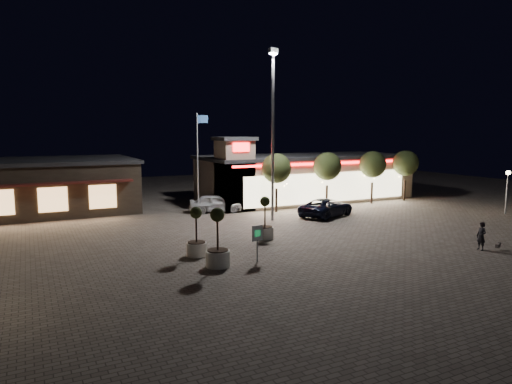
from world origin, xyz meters
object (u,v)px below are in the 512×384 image
white_sedan (216,203)px  pedestrian (481,236)px  pickup_truck (327,207)px  valet_sign (257,236)px  planter_left (196,241)px  planter_mid (218,248)px

white_sedan → pedestrian: size_ratio=2.74×
pickup_truck → valet_sign: (-10.42, -8.68, 0.59)m
planter_left → valet_sign: (2.40, -2.37, 0.49)m
pedestrian → valet_sign: valet_sign is taller
pickup_truck → planter_left: planter_left is taller
valet_sign → white_sedan: bearing=76.6°
planter_left → planter_mid: size_ratio=0.90×
planter_mid → valet_sign: bearing=-2.0°
pickup_truck → planter_left: bearing=93.9°
white_sedan → valet_sign: bearing=-176.9°
pickup_truck → pedestrian: size_ratio=3.22×
white_sedan → planter_left: bearing=170.5°
pedestrian → planter_mid: size_ratio=0.54×
pickup_truck → pedestrian: 12.38m
pedestrian → planter_left: 15.66m
planter_left → planter_mid: (0.29, -2.29, 0.09)m
pickup_truck → planter_mid: size_ratio=1.74×
pickup_truck → planter_mid: bearing=102.1°
white_sedan → pedestrian: (8.68, -17.84, 0.05)m
white_sedan → valet_sign: size_ratio=2.32×
white_sedan → pedestrian: 19.84m
planter_mid → pickup_truck: bearing=34.5°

